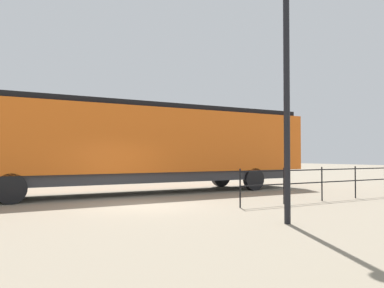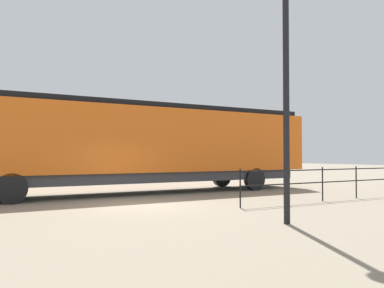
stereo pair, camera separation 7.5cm
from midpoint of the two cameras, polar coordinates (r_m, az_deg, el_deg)
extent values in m
plane|color=gray|center=(14.27, -7.24, -8.56)|extent=(120.00, 120.00, 0.00)
cube|color=orange|center=(18.66, -7.58, 0.48)|extent=(3.15, 17.28, 2.81)
cube|color=black|center=(22.54, 9.64, -0.94)|extent=(3.02, 2.75, 1.97)
cube|color=black|center=(18.78, -7.57, 5.14)|extent=(2.83, 16.59, 0.24)
cube|color=#38383D|center=(18.67, -7.60, -4.53)|extent=(2.83, 15.90, 0.45)
cylinder|color=black|center=(22.63, 3.94, -4.59)|extent=(0.30, 1.10, 1.10)
cylinder|color=black|center=(20.36, 8.54, -4.91)|extent=(0.30, 1.10, 1.10)
cylinder|color=black|center=(18.68, -25.26, -5.08)|extent=(0.30, 1.10, 1.10)
cylinder|color=black|center=(15.85, -24.24, -5.74)|extent=(0.30, 1.10, 1.10)
cylinder|color=black|center=(10.72, 12.95, 7.10)|extent=(0.16, 0.16, 6.69)
cube|color=black|center=(16.23, 17.63, -3.45)|extent=(0.04, 7.81, 0.04)
cube|color=black|center=(16.25, 17.65, -5.13)|extent=(0.04, 7.81, 0.04)
cylinder|color=black|center=(13.59, 6.61, -6.18)|extent=(0.05, 0.05, 1.29)
cylinder|color=black|center=(14.86, 12.63, -5.76)|extent=(0.05, 0.05, 1.29)
cylinder|color=black|center=(16.26, 17.65, -5.36)|extent=(0.05, 0.05, 1.29)
cylinder|color=black|center=(17.76, 21.84, -4.99)|extent=(0.05, 0.05, 1.29)
camera|label=1|loc=(0.04, -90.16, 0.00)|focal=38.00mm
camera|label=2|loc=(0.04, 89.84, 0.00)|focal=38.00mm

